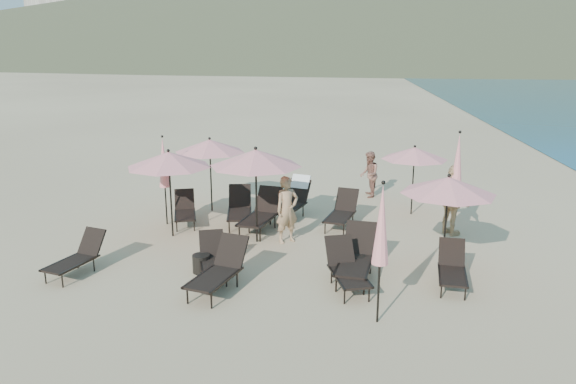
# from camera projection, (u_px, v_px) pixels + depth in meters

# --- Properties ---
(ground) EXTENTS (800.00, 800.00, 0.00)m
(ground) POSITION_uv_depth(u_px,v_px,m) (315.00, 285.00, 11.93)
(ground) COLOR #D6BA8C
(ground) RESTS_ON ground
(volcanic_headland) EXTENTS (690.00, 690.00, 55.00)m
(volcanic_headland) POSITION_uv_depth(u_px,v_px,m) (476.00, 0.00, 290.61)
(volcanic_headland) COLOR brown
(volcanic_headland) RESTS_ON ground
(hotel_skyline) EXTENTS (109.00, 82.00, 55.00)m
(hotel_skyline) POSITION_uv_depth(u_px,v_px,m) (146.00, 2.00, 274.55)
(hotel_skyline) COLOR beige
(hotel_skyline) RESTS_ON ground
(lounger_0) EXTENTS (1.03, 1.62, 0.87)m
(lounger_0) POSITION_uv_depth(u_px,v_px,m) (77.00, 256.00, 12.42)
(lounger_0) COLOR black
(lounger_0) RESTS_ON ground
(lounger_1) EXTENTS (0.94, 1.57, 0.85)m
(lounger_1) POSITION_uv_depth(u_px,v_px,m) (213.00, 258.00, 12.36)
(lounger_1) COLOR black
(lounger_1) RESTS_ON ground
(lounger_2) EXTENTS (1.15, 1.84, 0.99)m
(lounger_2) POSITION_uv_depth(u_px,v_px,m) (219.00, 269.00, 11.57)
(lounger_2) COLOR black
(lounger_2) RESTS_ON ground
(lounger_3) EXTENTS (1.02, 1.71, 0.93)m
(lounger_3) POSITION_uv_depth(u_px,v_px,m) (346.00, 268.00, 11.71)
(lounger_3) COLOR black
(lounger_3) RESTS_ON ground
(lounger_4) EXTENTS (1.00, 1.92, 1.05)m
(lounger_4) POSITION_uv_depth(u_px,v_px,m) (356.00, 256.00, 12.21)
(lounger_4) COLOR black
(lounger_4) RESTS_ON ground
(lounger_5) EXTENTS (0.76, 1.54, 0.85)m
(lounger_5) POSITION_uv_depth(u_px,v_px,m) (452.00, 268.00, 11.81)
(lounger_5) COLOR black
(lounger_5) RESTS_ON ground
(lounger_6) EXTENTS (0.95, 1.60, 0.86)m
(lounger_6) POSITION_uv_depth(u_px,v_px,m) (185.00, 210.00, 15.89)
(lounger_6) COLOR black
(lounger_6) RESTS_ON ground
(lounger_7) EXTENTS (0.89, 1.78, 0.98)m
(lounger_7) POSITION_uv_depth(u_px,v_px,m) (240.00, 208.00, 15.87)
(lounger_7) COLOR black
(lounger_7) RESTS_ON ground
(lounger_8) EXTENTS (1.11, 1.96, 1.06)m
(lounger_8) POSITION_uv_depth(u_px,v_px,m) (261.00, 213.00, 15.30)
(lounger_8) COLOR black
(lounger_8) RESTS_ON ground
(lounger_9) EXTENTS (1.21, 1.92, 1.13)m
(lounger_9) POSITION_uv_depth(u_px,v_px,m) (292.00, 199.00, 16.47)
(lounger_9) COLOR black
(lounger_9) RESTS_ON ground
(lounger_10) EXTENTS (1.03, 1.75, 0.94)m
(lounger_10) POSITION_uv_depth(u_px,v_px,m) (342.00, 211.00, 15.62)
(lounger_10) COLOR black
(lounger_10) RESTS_ON ground
(umbrella_open_0) EXTENTS (2.19, 2.19, 2.35)m
(umbrella_open_0) POSITION_uv_depth(u_px,v_px,m) (169.00, 160.00, 14.42)
(umbrella_open_0) COLOR black
(umbrella_open_0) RESTS_ON ground
(umbrella_open_1) EXTENTS (2.32, 2.32, 2.50)m
(umbrella_open_1) POSITION_uv_depth(u_px,v_px,m) (256.00, 158.00, 13.96)
(umbrella_open_1) COLOR black
(umbrella_open_1) RESTS_ON ground
(umbrella_open_2) EXTENTS (2.08, 2.08, 2.24)m
(umbrella_open_2) POSITION_uv_depth(u_px,v_px,m) (448.00, 185.00, 12.18)
(umbrella_open_2) COLOR black
(umbrella_open_2) RESTS_ON ground
(umbrella_open_3) EXTENTS (2.12, 2.12, 2.28)m
(umbrella_open_3) POSITION_uv_depth(u_px,v_px,m) (210.00, 146.00, 16.69)
(umbrella_open_3) COLOR black
(umbrella_open_3) RESTS_ON ground
(umbrella_open_4) EXTENTS (1.95, 1.95, 2.10)m
(umbrella_open_4) POSITION_uv_depth(u_px,v_px,m) (415.00, 153.00, 16.40)
(umbrella_open_4) COLOR black
(umbrella_open_4) RESTS_ON ground
(umbrella_closed_0) EXTENTS (0.31, 0.31, 2.69)m
(umbrella_closed_0) POSITION_uv_depth(u_px,v_px,m) (381.00, 226.00, 9.87)
(umbrella_closed_0) COLOR black
(umbrella_closed_0) RESTS_ON ground
(umbrella_closed_1) EXTENTS (0.33, 0.33, 2.82)m
(umbrella_closed_1) POSITION_uv_depth(u_px,v_px,m) (457.00, 163.00, 14.50)
(umbrella_closed_1) COLOR black
(umbrella_closed_1) RESTS_ON ground
(umbrella_closed_2) EXTENTS (0.30, 0.30, 2.55)m
(umbrella_closed_2) POSITION_uv_depth(u_px,v_px,m) (164.00, 163.00, 15.49)
(umbrella_closed_2) COLOR black
(umbrella_closed_2) RESTS_ON ground
(side_table_0) EXTENTS (0.40, 0.40, 0.41)m
(side_table_0) POSITION_uv_depth(u_px,v_px,m) (201.00, 264.00, 12.54)
(side_table_0) COLOR black
(side_table_0) RESTS_ON ground
(side_table_1) EXTENTS (0.40, 0.40, 0.42)m
(side_table_1) POSITION_uv_depth(u_px,v_px,m) (357.00, 264.00, 12.51)
(side_table_1) COLOR black
(side_table_1) RESTS_ON ground
(beachgoer_a) EXTENTS (0.75, 0.70, 1.73)m
(beachgoer_a) POSITION_uv_depth(u_px,v_px,m) (287.00, 210.00, 14.32)
(beachgoer_a) COLOR tan
(beachgoer_a) RESTS_ON ground
(beachgoer_b) EXTENTS (0.60, 0.76, 1.53)m
(beachgoer_b) POSITION_uv_depth(u_px,v_px,m) (369.00, 174.00, 18.58)
(beachgoer_b) COLOR #97604E
(beachgoer_b) RESTS_ON ground
(beachgoer_c) EXTENTS (1.03, 1.18, 1.91)m
(beachgoer_c) POSITION_uv_depth(u_px,v_px,m) (452.00, 200.00, 14.82)
(beachgoer_c) COLOR tan
(beachgoer_c) RESTS_ON ground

